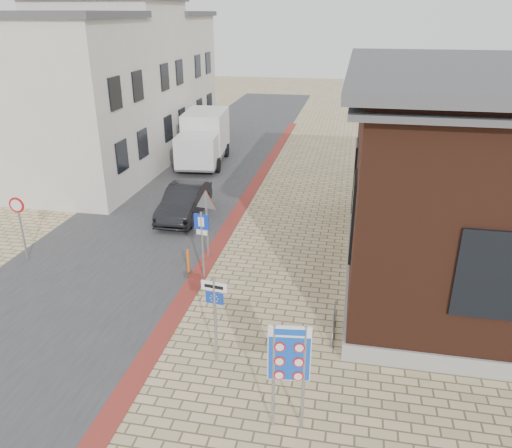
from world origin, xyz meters
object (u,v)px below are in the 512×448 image
Objects in this scene: sedan at (184,202)px; border_sign at (289,356)px; bollard at (188,262)px; essen_sign at (215,307)px; box_truck at (204,138)px; parking_sign at (202,234)px.

sedan is 12.64m from border_sign.
bollard is at bearing -71.94° from sedan.
essen_sign is (3.96, -9.25, 0.95)m from sedan.
box_truck is (-1.55, 8.22, 0.82)m from sedan.
border_sign reaches higher than sedan.
box_truck is at bearing 98.82° from sedan.
box_truck reaches higher than essen_sign.
sedan is at bearing 123.77° from parking_sign.
essen_sign is at bearing -60.41° from parking_sign.
box_truck reaches higher than border_sign.
sedan is at bearing 120.89° from essen_sign.
box_truck is 13.84m from parking_sign.
border_sign is at bearing -33.41° from essen_sign.
box_truck is at bearing 115.14° from parking_sign.
parking_sign is 2.59× the size of bollard.
sedan is at bearing 109.89° from bollard.
box_truck is 2.34× the size of essen_sign.
essen_sign is (5.51, -17.48, 0.13)m from box_truck.
essen_sign is at bearing -78.25° from box_truck.
sedan is at bearing 111.84° from border_sign.
essen_sign is 2.72× the size of bollard.
border_sign is (6.02, -11.05, 1.15)m from sedan.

